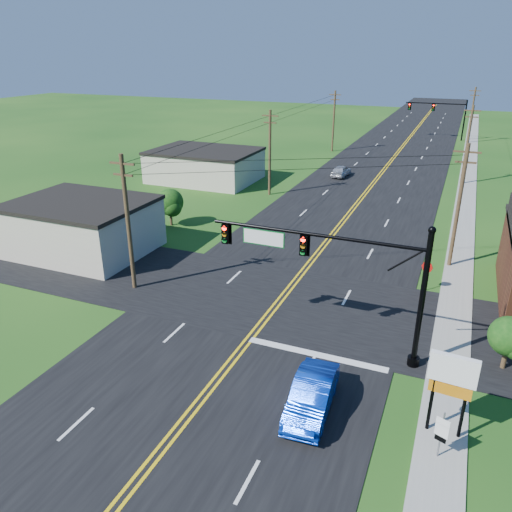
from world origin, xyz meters
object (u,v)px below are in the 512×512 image
at_px(signal_mast_main, 332,266).
at_px(signal_mast_far, 438,112).
at_px(blue_car, 312,396).
at_px(route_sign, 441,432).
at_px(stop_sign, 427,270).

xyz_separation_m(signal_mast_main, signal_mast_far, (0.10, 72.00, -0.20)).
bearing_deg(blue_car, route_sign, -11.76).
bearing_deg(signal_mast_far, route_sign, -85.63).
bearing_deg(stop_sign, blue_car, -84.30).
relative_size(blue_car, route_sign, 2.15).
xyz_separation_m(route_sign, stop_sign, (-1.90, 15.00, 0.24)).
bearing_deg(blue_car, signal_mast_far, 86.67).
relative_size(signal_mast_far, stop_sign, 5.20).
distance_m(signal_mast_main, route_sign, 9.22).
distance_m(blue_car, route_sign, 5.46).
xyz_separation_m(signal_mast_main, blue_car, (0.68, -5.26, -3.97)).
height_order(signal_mast_main, signal_mast_far, same).
bearing_deg(route_sign, stop_sign, 119.02).
relative_size(signal_mast_far, blue_car, 2.32).
distance_m(signal_mast_main, blue_car, 6.63).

